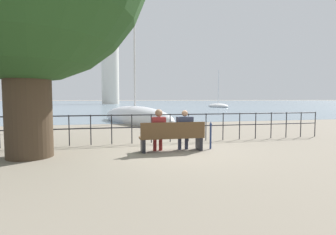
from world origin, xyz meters
name	(u,v)px	position (x,y,z in m)	size (l,w,h in m)	color
ground_plane	(172,151)	(0.00, 0.00, 0.00)	(1000.00, 1000.00, 0.00)	gray
harbor_water	(110,102)	(0.00, 159.39, 0.00)	(600.00, 300.00, 0.01)	slate
park_bench	(172,137)	(0.00, -0.06, 0.44)	(1.97, 0.45, 0.90)	brown
seated_person_left	(159,128)	(-0.41, 0.01, 0.71)	(0.40, 0.35, 1.29)	maroon
seated_person_right	(184,128)	(0.41, 0.01, 0.69)	(0.49, 0.35, 1.25)	#2D3347
promenade_railing	(161,124)	(0.00, 1.66, 0.69)	(13.46, 0.04, 1.05)	black
closed_umbrella	(211,134)	(1.28, 0.02, 0.49)	(0.09, 0.09, 0.89)	navy
sailboat_0	(218,106)	(19.76, 40.77, 0.25)	(3.68, 6.02, 7.63)	white
sailboat_1	(32,106)	(-14.51, 41.62, 0.36)	(3.64, 6.90, 11.79)	navy
sailboat_2	(135,118)	(-0.07, 9.89, 0.36)	(4.99, 8.82, 10.88)	silver
harbor_lighthouse	(110,71)	(-0.53, 82.82, 11.16)	(5.72, 5.72, 23.99)	silver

